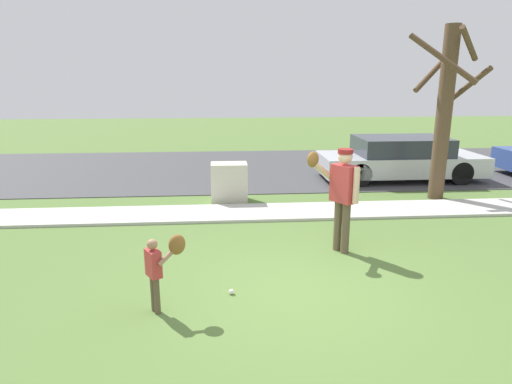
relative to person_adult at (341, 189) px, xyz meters
The scene contains 9 objects.
ground_plane 2.60m from the person_adult, 114.03° to the left, with size 48.00×48.00×0.00m, color #567538.
sidewalk_strip 2.67m from the person_adult, 113.08° to the left, with size 36.00×1.20×0.06m, color beige.
road_surface 7.40m from the person_adult, 97.54° to the left, with size 36.00×6.80×0.02m, color #424244.
person_adult is the anchor object (origin of this frame).
person_child 3.30m from the person_adult, 146.86° to the right, with size 0.55×0.30×1.03m.
baseball 2.56m from the person_adult, 142.96° to the right, with size 0.07×0.07×0.07m, color white.
utility_cabinet 3.83m from the person_adult, 118.54° to the left, with size 0.86×0.58×0.93m, color beige.
street_tree_near 4.71m from the person_adult, 44.20° to the left, with size 1.84×1.88×4.07m.
parked_sedan_silver 6.15m from the person_adult, 58.87° to the left, with size 4.60×1.80×1.23m.
Camera 1 is at (-0.98, -5.54, 2.88)m, focal length 30.74 mm.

